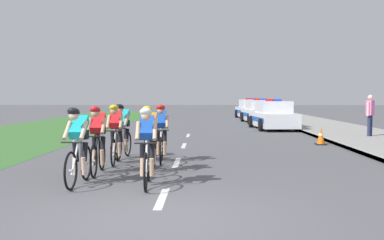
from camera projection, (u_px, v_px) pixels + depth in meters
name	position (u px, v px, depth m)	size (l,w,h in m)	color
ground_plane	(154.00, 217.00, 6.33)	(160.00, 160.00, 0.00)	#56565B
sidewalk_slab	(351.00, 133.00, 20.09)	(4.09, 60.00, 0.12)	gray
kerb_edge	(308.00, 133.00, 20.15)	(0.16, 60.00, 0.13)	#9E9E99
grass_verge	(26.00, 133.00, 20.52)	(7.00, 60.00, 0.01)	#3D7033
lane_markings_centre	(177.00, 163.00, 11.51)	(0.14, 17.60, 0.01)	white
cyclist_lead	(78.00, 145.00, 8.58)	(0.42, 1.72, 1.56)	black
cyclist_second	(147.00, 146.00, 8.45)	(0.44, 1.72, 1.56)	black
cyclist_third	(98.00, 139.00, 9.80)	(0.43, 1.72, 1.56)	black
cyclist_fourth	(150.00, 138.00, 9.96)	(0.43, 1.72, 1.56)	black
cyclist_fifth	(116.00, 133.00, 11.29)	(0.43, 1.72, 1.56)	black
cyclist_sixth	(161.00, 133.00, 11.53)	(0.44, 1.72, 1.56)	black
cyclist_seventh	(123.00, 130.00, 12.26)	(0.45, 1.72, 1.56)	black
police_car_nearest	(273.00, 116.00, 23.17)	(2.25, 4.52, 1.59)	silver
police_car_second	(260.00, 112.00, 28.81)	(2.25, 4.52, 1.59)	silver
police_car_third	(251.00, 110.00, 34.32)	(2.26, 4.52, 1.59)	silver
traffic_cone_mid	(321.00, 136.00, 15.76)	(0.36, 0.36, 0.64)	black
spectator_closest	(370.00, 112.00, 17.87)	(0.40, 0.44, 1.68)	#23284C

